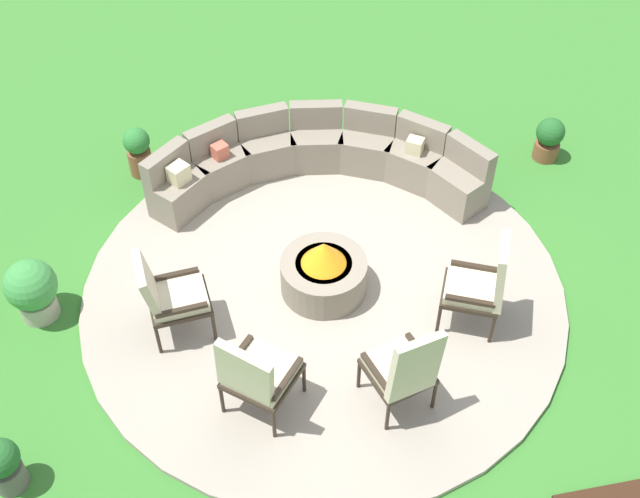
{
  "coord_description": "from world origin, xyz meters",
  "views": [
    {
      "loc": [
        -1.08,
        -5.4,
        6.4
      ],
      "look_at": [
        0.0,
        0.2,
        0.45
      ],
      "focal_mm": 44.42,
      "sensor_mm": 36.0,
      "label": 1
    }
  ],
  "objects_px": {
    "lounge_chair_back_right": "(483,283)",
    "potted_plant_1": "(32,289)",
    "potted_plant_2": "(549,138)",
    "fire_pit": "(324,272)",
    "lounge_chair_back_left": "(405,368)",
    "curved_stone_bench": "(317,161)",
    "potted_plant_0": "(3,464)",
    "lounge_chair_front_left": "(169,295)",
    "lounge_chair_front_right": "(256,374)",
    "potted_plant_3": "(138,150)"
  },
  "relations": [
    {
      "from": "lounge_chair_front_left",
      "to": "lounge_chair_back_right",
      "type": "xyz_separation_m",
      "value": [
        3.01,
        -0.46,
        0.04
      ]
    },
    {
      "from": "lounge_chair_front_right",
      "to": "lounge_chair_back_right",
      "type": "distance_m",
      "value": 2.39
    },
    {
      "from": "fire_pit",
      "to": "curved_stone_bench",
      "type": "relative_size",
      "value": 0.23
    },
    {
      "from": "curved_stone_bench",
      "to": "lounge_chair_front_left",
      "type": "bearing_deg",
      "value": -133.03
    },
    {
      "from": "lounge_chair_front_left",
      "to": "lounge_chair_back_right",
      "type": "height_order",
      "value": "lounge_chair_back_right"
    },
    {
      "from": "potted_plant_0",
      "to": "lounge_chair_front_right",
      "type": "bearing_deg",
      "value": 7.85
    },
    {
      "from": "curved_stone_bench",
      "to": "lounge_chair_back_left",
      "type": "distance_m",
      "value": 3.26
    },
    {
      "from": "curved_stone_bench",
      "to": "potted_plant_0",
      "type": "distance_m",
      "value": 4.73
    },
    {
      "from": "potted_plant_1",
      "to": "potted_plant_2",
      "type": "xyz_separation_m",
      "value": [
        6.11,
        1.41,
        -0.08
      ]
    },
    {
      "from": "lounge_chair_front_left",
      "to": "potted_plant_2",
      "type": "xyz_separation_m",
      "value": [
        4.75,
        1.92,
        -0.28
      ]
    },
    {
      "from": "curved_stone_bench",
      "to": "potted_plant_2",
      "type": "height_order",
      "value": "curved_stone_bench"
    },
    {
      "from": "potted_plant_1",
      "to": "potted_plant_3",
      "type": "xyz_separation_m",
      "value": [
        1.12,
        2.07,
        -0.04
      ]
    },
    {
      "from": "lounge_chair_front_right",
      "to": "potted_plant_0",
      "type": "xyz_separation_m",
      "value": [
        -2.21,
        -0.3,
        -0.29
      ]
    },
    {
      "from": "lounge_chair_back_left",
      "to": "lounge_chair_back_right",
      "type": "xyz_separation_m",
      "value": [
        1.01,
        0.83,
        0.0
      ]
    },
    {
      "from": "lounge_chair_back_left",
      "to": "potted_plant_2",
      "type": "height_order",
      "value": "lounge_chair_back_left"
    },
    {
      "from": "potted_plant_1",
      "to": "potted_plant_3",
      "type": "bearing_deg",
      "value": 61.63
    },
    {
      "from": "lounge_chair_front_right",
      "to": "potted_plant_1",
      "type": "xyz_separation_m",
      "value": [
        -2.06,
        1.61,
        -0.23
      ]
    },
    {
      "from": "potted_plant_0",
      "to": "curved_stone_bench",
      "type": "bearing_deg",
      "value": 45.1
    },
    {
      "from": "lounge_chair_back_left",
      "to": "curved_stone_bench",
      "type": "bearing_deg",
      "value": 76.23
    },
    {
      "from": "lounge_chair_front_left",
      "to": "lounge_chair_front_right",
      "type": "xyz_separation_m",
      "value": [
        0.7,
        -1.09,
        0.02
      ]
    },
    {
      "from": "lounge_chair_back_right",
      "to": "potted_plant_3",
      "type": "bearing_deg",
      "value": 71.23
    },
    {
      "from": "lounge_chair_front_left",
      "to": "potted_plant_3",
      "type": "bearing_deg",
      "value": 179.41
    },
    {
      "from": "fire_pit",
      "to": "potted_plant_0",
      "type": "xyz_separation_m",
      "value": [
        -3.09,
        -1.65,
        0.01
      ]
    },
    {
      "from": "lounge_chair_front_right",
      "to": "potted_plant_1",
      "type": "height_order",
      "value": "lounge_chair_front_right"
    },
    {
      "from": "lounge_chair_back_right",
      "to": "lounge_chair_front_left",
      "type": "bearing_deg",
      "value": 105.59
    },
    {
      "from": "fire_pit",
      "to": "lounge_chair_front_left",
      "type": "relative_size",
      "value": 0.9
    },
    {
      "from": "lounge_chair_back_right",
      "to": "potted_plant_3",
      "type": "xyz_separation_m",
      "value": [
        -3.25,
        3.05,
        -0.28
      ]
    },
    {
      "from": "curved_stone_bench",
      "to": "lounge_chair_back_left",
      "type": "relative_size",
      "value": 3.48
    },
    {
      "from": "lounge_chair_back_left",
      "to": "potted_plant_3",
      "type": "height_order",
      "value": "lounge_chair_back_left"
    },
    {
      "from": "lounge_chair_front_right",
      "to": "potted_plant_2",
      "type": "relative_size",
      "value": 1.92
    },
    {
      "from": "lounge_chair_back_left",
      "to": "lounge_chair_back_right",
      "type": "height_order",
      "value": "lounge_chair_back_left"
    },
    {
      "from": "curved_stone_bench",
      "to": "potted_plant_3",
      "type": "relative_size",
      "value": 5.95
    },
    {
      "from": "curved_stone_bench",
      "to": "fire_pit",
      "type": "bearing_deg",
      "value": -98.37
    },
    {
      "from": "fire_pit",
      "to": "lounge_chair_back_right",
      "type": "height_order",
      "value": "lounge_chair_back_right"
    },
    {
      "from": "curved_stone_bench",
      "to": "lounge_chair_back_right",
      "type": "xyz_separation_m",
      "value": [
        1.18,
        -2.42,
        0.25
      ]
    },
    {
      "from": "curved_stone_bench",
      "to": "lounge_chair_back_right",
      "type": "relative_size",
      "value": 3.5
    },
    {
      "from": "lounge_chair_front_left",
      "to": "lounge_chair_back_right",
      "type": "distance_m",
      "value": 3.04
    },
    {
      "from": "fire_pit",
      "to": "lounge_chair_back_left",
      "type": "height_order",
      "value": "lounge_chair_back_left"
    },
    {
      "from": "potted_plant_0",
      "to": "potted_plant_1",
      "type": "bearing_deg",
      "value": 85.54
    },
    {
      "from": "curved_stone_bench",
      "to": "lounge_chair_front_right",
      "type": "bearing_deg",
      "value": -110.29
    },
    {
      "from": "fire_pit",
      "to": "potted_plant_2",
      "type": "relative_size",
      "value": 1.58
    },
    {
      "from": "potted_plant_1",
      "to": "potted_plant_2",
      "type": "distance_m",
      "value": 6.27
    },
    {
      "from": "potted_plant_0",
      "to": "lounge_chair_back_right",
      "type": "bearing_deg",
      "value": 11.61
    },
    {
      "from": "potted_plant_3",
      "to": "lounge_chair_front_left",
      "type": "bearing_deg",
      "value": -84.57
    },
    {
      "from": "potted_plant_2",
      "to": "potted_plant_0",
      "type": "bearing_deg",
      "value": -152.07
    },
    {
      "from": "lounge_chair_front_left",
      "to": "potted_plant_1",
      "type": "distance_m",
      "value": 1.47
    },
    {
      "from": "lounge_chair_back_right",
      "to": "potted_plant_1",
      "type": "height_order",
      "value": "lounge_chair_back_right"
    },
    {
      "from": "lounge_chair_back_left",
      "to": "lounge_chair_front_left",
      "type": "bearing_deg",
      "value": 130.32
    },
    {
      "from": "lounge_chair_front_right",
      "to": "lounge_chair_back_right",
      "type": "xyz_separation_m",
      "value": [
        2.31,
        0.62,
        0.01
      ]
    },
    {
      "from": "potted_plant_0",
      "to": "lounge_chair_back_left",
      "type": "bearing_deg",
      "value": 1.69
    }
  ]
}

